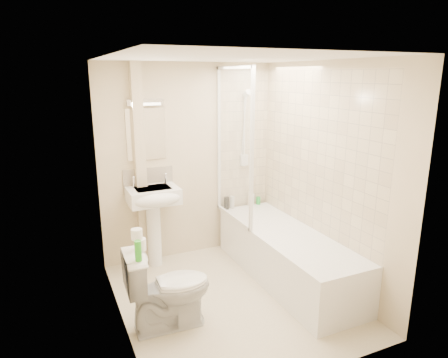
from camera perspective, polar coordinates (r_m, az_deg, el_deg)
name	(u,v)px	position (r m, az deg, el deg)	size (l,w,h in m)	color
floor	(231,298)	(4.33, 1.07, -16.63)	(2.50, 2.50, 0.00)	beige
wall_back	(189,162)	(4.97, -5.05, 2.41)	(2.20, 0.02, 2.40)	beige
wall_left	(116,202)	(3.54, -15.18, -3.15)	(0.02, 2.50, 2.40)	beige
wall_right	(324,176)	(4.42, 14.14, 0.46)	(0.02, 2.50, 2.40)	beige
ceiling	(233,57)	(3.71, 1.25, 16.97)	(2.20, 2.50, 0.02)	white
tile_back	(243,140)	(5.21, 2.78, 5.53)	(0.70, 0.01, 1.75)	beige
tile_right	(317,153)	(4.47, 13.14, 3.63)	(0.01, 2.10, 1.75)	beige
pipe_boxing	(140,168)	(4.75, -11.87, 1.57)	(0.12, 0.12, 2.40)	beige
splashback	(148,180)	(4.86, -10.75, -0.14)	(0.60, 0.01, 0.30)	beige
mirror	(146,134)	(4.75, -11.06, 6.28)	(0.46, 0.01, 0.60)	white
strip_light	(145,102)	(4.69, -11.22, 10.72)	(0.42, 0.07, 0.07)	silver
bathtub	(286,254)	(4.63, 8.92, -10.60)	(0.70, 2.10, 0.55)	white
shower_screen	(234,146)	(4.66, 1.40, 4.77)	(0.04, 0.92, 1.80)	white
shower_fixture	(245,132)	(5.15, 3.00, 6.78)	(0.10, 0.16, 0.99)	white
pedestal_sink	(154,205)	(4.72, -9.95, -3.65)	(0.58, 0.52, 1.12)	white
bottle_black_a	(227,203)	(5.21, 0.36, -3.45)	(0.07, 0.07, 0.16)	black
bottle_white_a	(232,202)	(5.25, 1.16, -3.33)	(0.06, 0.06, 0.16)	silver
bottle_cream	(250,199)	(5.35, 3.73, -2.82)	(0.07, 0.07, 0.19)	beige
bottle_white_b	(252,200)	(5.38, 4.05, -2.95)	(0.06, 0.06, 0.15)	white
bottle_green	(258,201)	(5.43, 4.92, -3.09)	(0.06, 0.06, 0.10)	green
toilet	(168,288)	(3.77, -7.94, -15.14)	(0.77, 0.46, 0.77)	white
toilet_roll_lower	(140,244)	(3.58, -11.87, -9.13)	(0.10, 0.10, 0.10)	white
toilet_roll_upper	(137,234)	(3.54, -12.36, -7.71)	(0.10, 0.10, 0.09)	white
green_bottle	(138,251)	(3.38, -12.16, -10.01)	(0.06, 0.06, 0.17)	green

